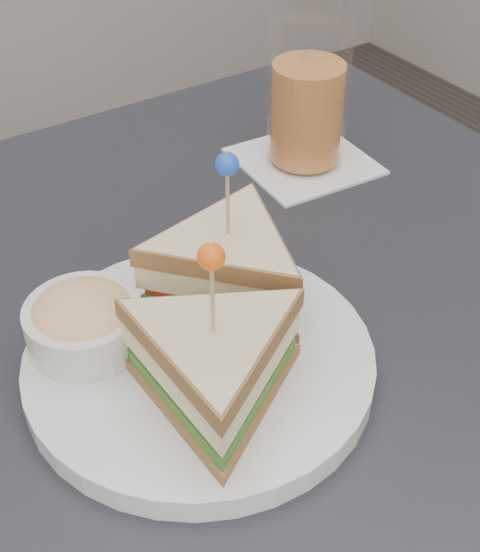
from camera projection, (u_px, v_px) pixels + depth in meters
name	position (u px, v px, depth m)	size (l,w,h in m)	color
table	(237.00, 403.00, 0.64)	(0.80, 0.80, 0.75)	black
plate_meal	(203.00, 324.00, 0.55)	(0.28, 0.27, 0.15)	silver
drink_set	(308.00, 99.00, 0.75)	(0.13, 0.13, 0.16)	white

